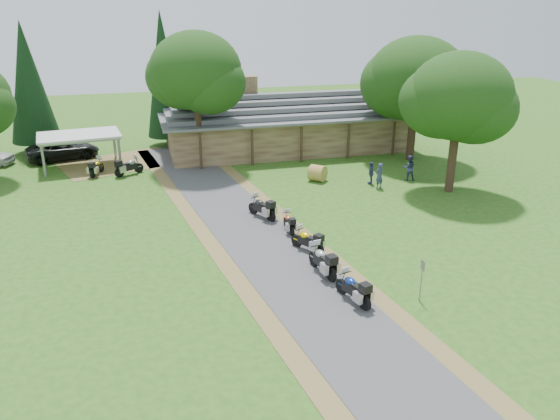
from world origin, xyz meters
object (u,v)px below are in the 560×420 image
object	(u,v)px
car_dark_suv	(62,145)
motorcycle_row_e	(262,207)
hay_bale	(318,173)
lodge	(286,121)
motorcycle_row_b	(323,259)
carport	(81,151)
motorcycle_row_d	(289,222)
motorcycle_carport_a	(96,166)
motorcycle_row_c	(308,240)
motorcycle_row_a	(353,287)
motorcycle_carport_b	(129,166)

from	to	relation	value
car_dark_suv	motorcycle_row_e	bearing A→B (deg)	-159.70
car_dark_suv	hay_bale	distance (m)	21.18
lodge	motorcycle_row_b	distance (m)	23.70
motorcycle_row_b	carport	bearing A→B (deg)	19.35
lodge	carport	bearing A→B (deg)	-175.21
motorcycle_row_d	motorcycle_row_e	size ratio (longest dim) A/B	0.81
motorcycle_carport_a	hay_bale	distance (m)	16.32
motorcycle_row_d	carport	bearing A→B (deg)	36.18
carport	motorcycle_row_b	xyz separation A→B (m)	(12.18, -21.76, -0.56)
lodge	motorcycle_row_c	world-z (taller)	lodge
car_dark_suv	motorcycle_row_e	size ratio (longest dim) A/B	2.95
carport	motorcycle_row_b	bearing A→B (deg)	-68.23
motorcycle_row_e	motorcycle_carport_a	world-z (taller)	motorcycle_row_e
motorcycle_row_c	hay_bale	world-z (taller)	motorcycle_row_c
lodge	motorcycle_row_b	bearing A→B (deg)	-101.43
motorcycle_row_e	motorcycle_carport_a	size ratio (longest dim) A/B	1.08
motorcycle_row_e	lodge	bearing A→B (deg)	-47.53
car_dark_suv	hay_bale	size ratio (longest dim) A/B	5.26
carport	motorcycle_row_a	distance (m)	27.58
motorcycle_row_d	hay_bale	bearing A→B (deg)	-28.37
carport	motorcycle_row_b	distance (m)	24.94
motorcycle_row_b	hay_bale	size ratio (longest dim) A/B	1.85
car_dark_suv	motorcycle_row_b	distance (m)	28.13
car_dark_suv	motorcycle_carport_b	distance (m)	7.84
carport	motorcycle_row_e	distance (m)	17.89
car_dark_suv	motorcycle_row_a	size ratio (longest dim) A/B	3.03
car_dark_suv	motorcycle_row_c	xyz separation A→B (m)	(13.88, -21.97, -0.51)
motorcycle_row_a	motorcycle_row_c	bearing A→B (deg)	-12.19
lodge	hay_bale	xyz separation A→B (m)	(-0.33, -9.55, -1.87)
motorcycle_row_a	hay_bale	size ratio (longest dim) A/B	1.73
motorcycle_carport_b	motorcycle_row_d	bearing A→B (deg)	-88.35
lodge	motorcycle_row_d	xyz separation A→B (m)	(-4.82, -17.86, -1.88)
car_dark_suv	motorcycle_carport_b	bearing A→B (deg)	-155.67
motorcycle_carport_b	motorcycle_row_b	bearing A→B (deg)	-96.06
carport	motorcycle_row_c	bearing A→B (deg)	-64.99
motorcycle_row_b	motorcycle_row_d	world-z (taller)	motorcycle_row_b
motorcycle_row_c	motorcycle_row_b	bearing A→B (deg)	148.78
lodge	motorcycle_row_c	distance (m)	21.23
motorcycle_row_d	car_dark_suv	bearing A→B (deg)	35.45
car_dark_suv	motorcycle_carport_b	world-z (taller)	car_dark_suv
hay_bale	motorcycle_row_c	bearing A→B (deg)	-111.11
lodge	motorcycle_row_e	xyz separation A→B (m)	(-5.81, -15.47, -1.75)
motorcycle_row_c	hay_bale	distance (m)	11.89
motorcycle_carport_a	hay_bale	bearing A→B (deg)	-88.84
motorcycle_row_b	motorcycle_carport_b	distance (m)	20.52
carport	hay_bale	bearing A→B (deg)	-33.68
carport	motorcycle_carport_a	xyz separation A→B (m)	(1.19, -2.55, -0.64)
motorcycle_row_d	hay_bale	world-z (taller)	hay_bale
carport	motorcycle_carport_b	distance (m)	4.76
motorcycle_carport_b	hay_bale	bearing A→B (deg)	-51.97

